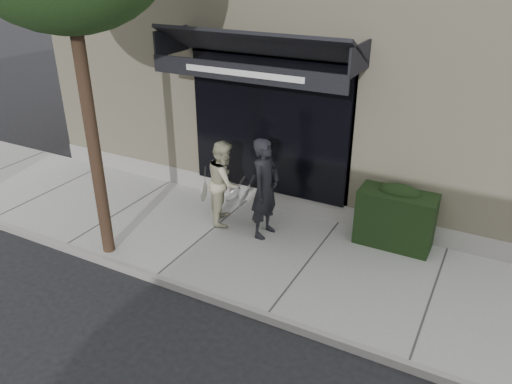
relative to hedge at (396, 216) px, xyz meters
The scene contains 7 objects.
ground 1.79m from the hedge, 131.35° to the right, with size 80.00×80.00×0.00m, color black.
sidewalk 1.77m from the hedge, 131.35° to the right, with size 20.00×3.00×0.12m, color gray.
curb 3.07m from the hedge, 111.45° to the right, with size 20.00×0.10×0.14m, color gray.
building_facade 4.39m from the hedge, 106.65° to the left, with size 14.30×8.04×5.64m.
hedge is the anchor object (origin of this frame).
pedestrian_front 2.33m from the hedge, 159.67° to the right, with size 0.84×0.86×1.84m.
pedestrian_back 3.15m from the hedge, 167.54° to the right, with size 0.88×0.96×1.60m.
Camera 1 is at (2.50, -6.62, 4.80)m, focal length 35.00 mm.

